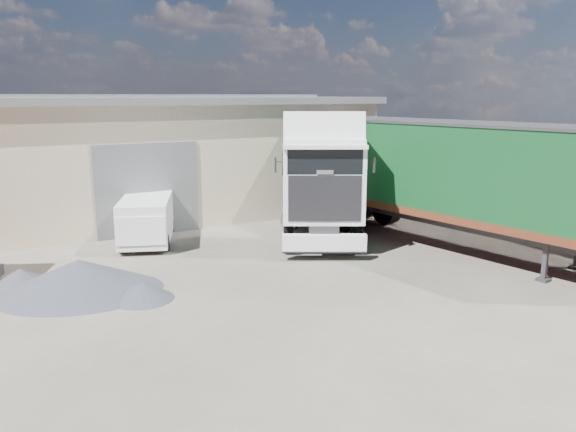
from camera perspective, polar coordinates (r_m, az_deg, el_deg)
ground at (r=14.71m, az=4.60°, el=-9.29°), size 120.00×120.00×0.00m
warehouse at (r=27.55m, az=-25.58°, el=5.32°), size 30.60×12.60×5.42m
brick_boundary_wall at (r=26.17m, az=18.53°, el=2.46°), size 0.35×26.00×2.50m
tractor_unit at (r=20.53m, az=3.33°, el=2.81°), size 5.83×7.53×4.86m
box_trailer at (r=20.79m, az=15.74°, el=4.42°), size 4.98×13.78×4.49m
panel_van at (r=21.36m, az=-14.14°, el=-0.34°), size 3.10×4.51×1.71m
gravel_heap at (r=16.70m, az=-20.66°, el=-5.82°), size 5.63×5.63×0.95m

